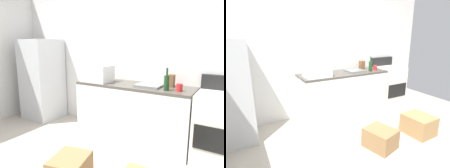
# 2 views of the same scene
# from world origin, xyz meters

# --- Properties ---
(wall_back) EXTENTS (5.00, 0.10, 2.60)m
(wall_back) POSITION_xyz_m (0.00, 1.55, 1.30)
(wall_back) COLOR silver
(wall_back) RESTS_ON ground_plane
(kitchen_counter) EXTENTS (1.80, 0.60, 0.90)m
(kitchen_counter) POSITION_xyz_m (0.30, 1.20, 0.45)
(kitchen_counter) COLOR silver
(kitchen_counter) RESTS_ON ground_plane
(refrigerator) EXTENTS (0.68, 0.66, 1.60)m
(refrigerator) POSITION_xyz_m (-1.75, 1.15, 0.80)
(refrigerator) COLOR silver
(refrigerator) RESTS_ON ground_plane
(stove_oven) EXTENTS (0.60, 0.61, 1.10)m
(stove_oven) POSITION_xyz_m (1.52, 1.21, 0.47)
(stove_oven) COLOR silver
(stove_oven) RESTS_ON ground_plane
(microwave) EXTENTS (0.46, 0.34, 0.27)m
(microwave) POSITION_xyz_m (-0.31, 1.10, 1.04)
(microwave) COLOR white
(microwave) RESTS_ON kitchen_counter
(sink_basin) EXTENTS (0.36, 0.32, 0.03)m
(sink_basin) POSITION_xyz_m (0.56, 1.18, 0.92)
(sink_basin) COLOR slate
(sink_basin) RESTS_ON kitchen_counter
(wine_bottle) EXTENTS (0.07, 0.07, 0.30)m
(wine_bottle) POSITION_xyz_m (0.86, 1.05, 1.01)
(wine_bottle) COLOR #193F1E
(wine_bottle) RESTS_ON kitchen_counter
(coffee_mug) EXTENTS (0.08, 0.08, 0.10)m
(coffee_mug) POSITION_xyz_m (1.01, 1.09, 0.95)
(coffee_mug) COLOR red
(coffee_mug) RESTS_ON kitchen_counter
(knife_block) EXTENTS (0.10, 0.10, 0.18)m
(knife_block) POSITION_xyz_m (0.83, 1.32, 0.99)
(knife_block) COLOR brown
(knife_block) RESTS_ON kitchen_counter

